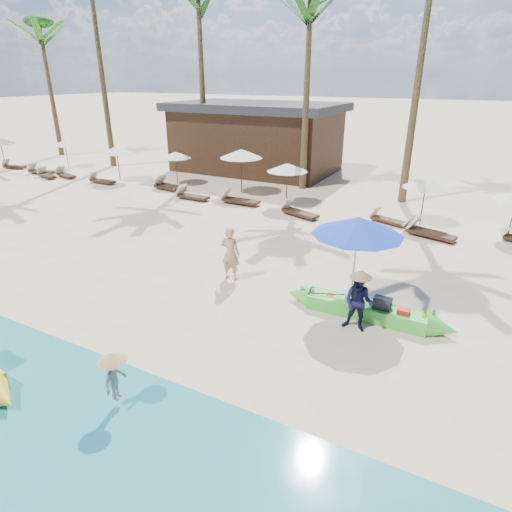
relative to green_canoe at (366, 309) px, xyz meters
The scene contains 31 objects.
ground 3.94m from the green_canoe, 149.51° to the right, with size 240.00×240.00×0.00m, color beige.
wet_sand_strip 7.78m from the green_canoe, 115.85° to the right, with size 240.00×4.50×0.01m, color tan.
green_canoe is the anchor object (origin of this frame).
tourist 4.39m from the green_canoe, behind, with size 0.62×0.41×1.71m, color tan.
vendor_green 0.91m from the green_canoe, 94.12° to the right, with size 0.74×0.57×1.52m, color #15173C.
vendor_yellow 6.48m from the green_canoe, 121.53° to the right, with size 0.59×0.34×0.92m, color gray.
blue_umbrella 2.21m from the green_canoe, 141.21° to the left, with size 2.39×2.39×2.57m.
resort_parasol_0 28.09m from the green_canoe, 163.48° to the left, with size 1.98×1.98×2.04m.
lounger_0_left 27.54m from the green_canoe, 162.81° to the left, with size 1.73×0.80×0.57m.
lounger_0_right 24.44m from the green_canoe, 161.27° to the left, with size 1.95×0.77×0.64m.
resort_parasol_1 25.52m from the green_canoe, 156.39° to the left, with size 1.79×1.79×1.85m.
lounger_1_left 23.10m from the green_canoe, 161.53° to the left, with size 1.76×0.96×0.57m.
lounger_1_right 22.39m from the green_canoe, 159.23° to the left, with size 1.77×0.91×0.58m.
resort_parasol_2 19.49m from the green_canoe, 152.79° to the left, with size 1.97×1.97×2.03m.
lounger_2_left 19.39m from the green_canoe, 156.22° to the left, with size 1.74×0.56×0.59m.
resort_parasol_3 16.83m from the green_canoe, 144.34° to the left, with size 1.81×1.81×1.87m.
lounger_3_left 15.78m from the green_canoe, 147.94° to the left, with size 1.77×0.73×0.58m.
lounger_3_right 15.79m from the green_canoe, 147.15° to the left, with size 1.97×0.83×0.65m.
resort_parasol_4 13.51m from the green_canoe, 133.68° to the left, with size 2.28×2.28×2.35m.
lounger_4_left 13.20m from the green_canoe, 145.98° to the left, with size 1.83×0.58×0.62m.
lounger_4_right 11.42m from the green_canoe, 137.05° to the left, with size 2.00×0.63×0.68m.
resort_parasol_5 10.82m from the green_canoe, 125.23° to the left, with size 1.99×1.99×2.05m.
lounger_5_left 8.86m from the green_canoe, 124.16° to the left, with size 1.97×1.15×0.64m.
resort_parasol_6 8.78m from the green_canoe, 89.17° to the left, with size 1.92×1.92×1.98m.
lounger_6_left 8.29m from the green_canoe, 98.47° to the left, with size 1.69×1.02×0.55m.
lounger_6_right 7.18m from the green_canoe, 84.72° to the left, with size 1.95×1.04×0.63m.
lounger_7_left 7.49m from the green_canoe, 87.27° to the left, with size 1.75×0.97×0.57m.
palm_0 32.08m from the green_canoe, 154.29° to the left, with size 2.08×2.08×9.90m.
palm_2 21.05m from the green_canoe, 136.60° to the left, with size 2.08×2.08×11.33m.
palm_3 16.32m from the green_canoe, 118.79° to the left, with size 2.08×2.08×10.52m.
pavilion_west 19.34m from the green_canoe, 126.30° to the left, with size 10.80×6.60×4.30m.
Camera 1 is at (5.39, -8.04, 5.91)m, focal length 30.00 mm.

